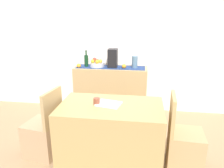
{
  "coord_description": "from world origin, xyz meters",
  "views": [
    {
      "loc": [
        0.4,
        -2.81,
        1.76
      ],
      "look_at": [
        -0.05,
        0.37,
        0.74
      ],
      "focal_mm": 35.11,
      "sensor_mm": 36.0,
      "label": 1
    }
  ],
  "objects_px": {
    "fruit_bowl": "(97,65)",
    "dining_table": "(111,133)",
    "open_book": "(109,104)",
    "wine_bottle": "(86,61)",
    "ceramic_vase": "(135,62)",
    "chair_by_corner": "(184,146)",
    "chair_near_window": "(44,136)",
    "coffee_maker": "(113,58)",
    "coffee_cup": "(97,101)",
    "sideboard_console": "(111,91)"
  },
  "relations": [
    {
      "from": "coffee_cup",
      "to": "chair_by_corner",
      "type": "relative_size",
      "value": 0.09
    },
    {
      "from": "ceramic_vase",
      "to": "open_book",
      "type": "distance_m",
      "value": 1.4
    },
    {
      "from": "open_book",
      "to": "coffee_cup",
      "type": "height_order",
      "value": "coffee_cup"
    },
    {
      "from": "ceramic_vase",
      "to": "sideboard_console",
      "type": "bearing_deg",
      "value": 180.0
    },
    {
      "from": "chair_near_window",
      "to": "fruit_bowl",
      "type": "bearing_deg",
      "value": 72.73
    },
    {
      "from": "sideboard_console",
      "to": "coffee_cup",
      "type": "height_order",
      "value": "sideboard_console"
    },
    {
      "from": "dining_table",
      "to": "open_book",
      "type": "height_order",
      "value": "open_book"
    },
    {
      "from": "dining_table",
      "to": "open_book",
      "type": "bearing_deg",
      "value": 140.58
    },
    {
      "from": "dining_table",
      "to": "chair_by_corner",
      "type": "relative_size",
      "value": 1.36
    },
    {
      "from": "dining_table",
      "to": "coffee_cup",
      "type": "xyz_separation_m",
      "value": [
        -0.17,
        0.0,
        0.41
      ]
    },
    {
      "from": "wine_bottle",
      "to": "ceramic_vase",
      "type": "xyz_separation_m",
      "value": [
        0.86,
        0.0,
        -0.0
      ]
    },
    {
      "from": "dining_table",
      "to": "chair_by_corner",
      "type": "height_order",
      "value": "chair_by_corner"
    },
    {
      "from": "open_book",
      "to": "wine_bottle",
      "type": "bearing_deg",
      "value": 126.73
    },
    {
      "from": "fruit_bowl",
      "to": "dining_table",
      "type": "xyz_separation_m",
      "value": [
        0.45,
        -1.38,
        -0.54
      ]
    },
    {
      "from": "chair_near_window",
      "to": "open_book",
      "type": "bearing_deg",
      "value": 1.77
    },
    {
      "from": "coffee_maker",
      "to": "chair_by_corner",
      "type": "bearing_deg",
      "value": -52.95
    },
    {
      "from": "wine_bottle",
      "to": "chair_by_corner",
      "type": "bearing_deg",
      "value": -42.3
    },
    {
      "from": "dining_table",
      "to": "chair_by_corner",
      "type": "xyz_separation_m",
      "value": [
        0.87,
        0.0,
        -0.1
      ]
    },
    {
      "from": "fruit_bowl",
      "to": "dining_table",
      "type": "height_order",
      "value": "fruit_bowl"
    },
    {
      "from": "coffee_maker",
      "to": "coffee_cup",
      "type": "relative_size",
      "value": 3.91
    },
    {
      "from": "sideboard_console",
      "to": "fruit_bowl",
      "type": "bearing_deg",
      "value": 180.0
    },
    {
      "from": "chair_by_corner",
      "to": "fruit_bowl",
      "type": "bearing_deg",
      "value": 133.72
    },
    {
      "from": "dining_table",
      "to": "open_book",
      "type": "relative_size",
      "value": 4.37
    },
    {
      "from": "wine_bottle",
      "to": "chair_near_window",
      "type": "xyz_separation_m",
      "value": [
        -0.23,
        -1.38,
        -0.71
      ]
    },
    {
      "from": "dining_table",
      "to": "fruit_bowl",
      "type": "bearing_deg",
      "value": 107.86
    },
    {
      "from": "wine_bottle",
      "to": "ceramic_vase",
      "type": "height_order",
      "value": "wine_bottle"
    },
    {
      "from": "sideboard_console",
      "to": "open_book",
      "type": "height_order",
      "value": "sideboard_console"
    },
    {
      "from": "open_book",
      "to": "chair_near_window",
      "type": "distance_m",
      "value": 0.98
    },
    {
      "from": "open_book",
      "to": "fruit_bowl",
      "type": "bearing_deg",
      "value": 119.48
    },
    {
      "from": "fruit_bowl",
      "to": "coffee_cup",
      "type": "bearing_deg",
      "value": -78.71
    },
    {
      "from": "ceramic_vase",
      "to": "chair_by_corner",
      "type": "distance_m",
      "value": 1.69
    },
    {
      "from": "open_book",
      "to": "coffee_cup",
      "type": "bearing_deg",
      "value": -159.24
    },
    {
      "from": "ceramic_vase",
      "to": "dining_table",
      "type": "xyz_separation_m",
      "value": [
        -0.22,
        -1.38,
        -0.6
      ]
    },
    {
      "from": "chair_near_window",
      "to": "coffee_cup",
      "type": "bearing_deg",
      "value": 0.45
    },
    {
      "from": "ceramic_vase",
      "to": "dining_table",
      "type": "height_order",
      "value": "ceramic_vase"
    },
    {
      "from": "sideboard_console",
      "to": "dining_table",
      "type": "height_order",
      "value": "sideboard_console"
    },
    {
      "from": "dining_table",
      "to": "open_book",
      "type": "distance_m",
      "value": 0.38
    },
    {
      "from": "chair_by_corner",
      "to": "sideboard_console",
      "type": "bearing_deg",
      "value": 128.02
    },
    {
      "from": "wine_bottle",
      "to": "coffee_maker",
      "type": "height_order",
      "value": "coffee_maker"
    },
    {
      "from": "wine_bottle",
      "to": "coffee_cup",
      "type": "distance_m",
      "value": 1.47
    },
    {
      "from": "open_book",
      "to": "coffee_maker",
      "type": "bearing_deg",
      "value": 108.24
    },
    {
      "from": "chair_near_window",
      "to": "coffee_maker",
      "type": "bearing_deg",
      "value": 62.89
    },
    {
      "from": "coffee_maker",
      "to": "ceramic_vase",
      "type": "distance_m",
      "value": 0.39
    },
    {
      "from": "wine_bottle",
      "to": "dining_table",
      "type": "distance_m",
      "value": 1.64
    },
    {
      "from": "coffee_maker",
      "to": "ceramic_vase",
      "type": "xyz_separation_m",
      "value": [
        0.38,
        0.0,
        -0.06
      ]
    },
    {
      "from": "open_book",
      "to": "chair_by_corner",
      "type": "height_order",
      "value": "chair_by_corner"
    },
    {
      "from": "open_book",
      "to": "ceramic_vase",
      "type": "bearing_deg",
      "value": 92.21
    },
    {
      "from": "wine_bottle",
      "to": "ceramic_vase",
      "type": "distance_m",
      "value": 0.86
    },
    {
      "from": "sideboard_console",
      "to": "dining_table",
      "type": "distance_m",
      "value": 1.4
    },
    {
      "from": "chair_near_window",
      "to": "dining_table",
      "type": "bearing_deg",
      "value": 0.18
    }
  ]
}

